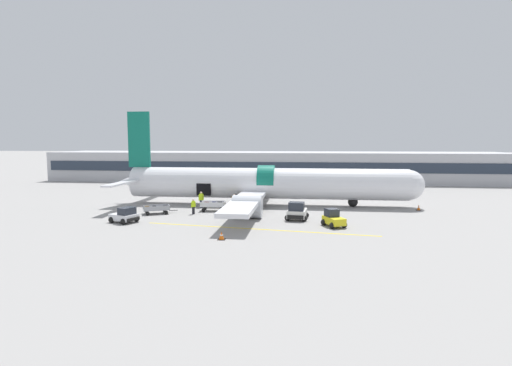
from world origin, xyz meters
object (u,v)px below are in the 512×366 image
Objects in this scene: baggage_cart_loading at (214,206)px; ground_crew_helper at (193,206)px; ground_crew_loader_a at (251,202)px; ground_crew_loader_b at (233,205)px; ground_crew_driver at (234,201)px; baggage_tug_lead at (333,219)px; baggage_tug_mid at (125,216)px; ground_crew_supervisor at (201,199)px; baggage_tug_rear at (297,212)px; baggage_cart_queued at (157,210)px; airplane at (262,184)px.

ground_crew_helper is at bearing -128.71° from baggage_cart_loading.
ground_crew_loader_a is at bearing 30.33° from ground_crew_helper.
baggage_cart_loading is at bearing 51.29° from ground_crew_helper.
ground_crew_loader_b is 1.01× the size of ground_crew_helper.
ground_crew_driver reaches higher than ground_crew_loader_b.
baggage_tug_mid is at bearing -178.37° from baggage_tug_lead.
ground_crew_supervisor is 3.99m from ground_crew_helper.
ground_crew_supervisor is (-3.90, 0.50, 0.08)m from ground_crew_driver.
ground_crew_loader_a is 2.85m from ground_crew_loader_b.
baggage_tug_rear reaches higher than baggage_tug_mid.
baggage_cart_loading is 4.17m from ground_crew_loader_a.
baggage_tug_rear is at bearing -8.94° from ground_crew_helper.
ground_crew_loader_b reaches higher than ground_crew_helper.
ground_crew_loader_b is at bearing 8.94° from baggage_cart_queued.
ground_crew_helper is at bearing 43.45° from baggage_tug_mid.
ground_crew_helper is (-3.70, -3.48, -0.06)m from ground_crew_driver.
ground_crew_helper is (-4.00, -0.98, -0.01)m from ground_crew_loader_b.
baggage_cart_queued is at bearing 174.39° from baggage_tug_rear.
ground_crew_loader_b is 2.52m from ground_crew_driver.
ground_crew_helper is at bearing -136.73° from ground_crew_driver.
airplane is at bearing 124.20° from baggage_tug_lead.
baggage_cart_loading is (-12.35, 6.45, -0.10)m from baggage_tug_lead.
baggage_tug_mid is at bearing -135.20° from airplane.
baggage_tug_lead is 4.23m from baggage_tug_rear.
ground_crew_helper is (-6.50, -6.69, -1.70)m from airplane.
baggage_tug_rear reaches higher than baggage_cart_queued.
baggage_tug_mid is at bearing -168.55° from baggage_tug_rear.
baggage_cart_queued is 3.88m from ground_crew_helper.
ground_crew_loader_a is 0.87× the size of ground_crew_supervisor.
ground_crew_supervisor is (-14.22, 8.35, 0.34)m from baggage_tug_lead.
baggage_cart_queued is (-5.53, -2.34, -0.10)m from baggage_cart_loading.
ground_crew_loader_a is at bearing -6.61° from ground_crew_supervisor.
baggage_tug_mid is at bearing -134.42° from baggage_cart_loading.
ground_crew_driver is at bearing 143.74° from baggage_tug_rear.
ground_crew_loader_b is (2.33, -1.10, 0.31)m from baggage_cart_loading.
ground_crew_supervisor reaches higher than ground_crew_loader_a.
ground_crew_supervisor is at bearing 134.69° from baggage_cart_loading.
airplane is 10.24× the size of baggage_cart_queued.
baggage_tug_lead is 12.97m from ground_crew_driver.
ground_crew_supervisor is 1.17× the size of ground_crew_helper.
baggage_cart_queued is 7.96m from ground_crew_loader_b.
baggage_cart_queued is 2.19× the size of ground_crew_loader_a.
airplane is at bearing 43.64° from baggage_cart_loading.
baggage_tug_mid is at bearing -105.99° from baggage_cart_queued.
ground_crew_driver is 0.92× the size of ground_crew_supervisor.
airplane reaches higher than ground_crew_supervisor.
baggage_cart_queued is 10.16m from ground_crew_loader_a.
ground_crew_loader_b is at bearing -25.34° from baggage_cart_loading.
ground_crew_loader_b is (-2.50, -5.71, -1.69)m from airplane.
baggage_cart_loading is 2.70m from ground_crew_supervisor.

